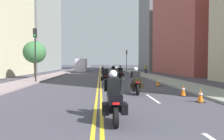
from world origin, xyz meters
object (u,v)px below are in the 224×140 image
(traffic_cone_2, at_px, (200,96))
(motorcycle_4, at_px, (104,71))
(motorcycle_3, at_px, (120,73))
(pedestrian_0, at_px, (146,69))
(motorcycle_1, at_px, (136,83))
(parked_truck, at_px, (82,66))
(traffic_light_far, at_px, (127,57))
(motorcycle_0, at_px, (113,101))
(motorcycle_5, at_px, (113,70))
(traffic_cone_0, at_px, (183,90))
(traffic_light_near, at_px, (35,46))
(motorcycle_2, at_px, (105,77))
(street_tree_0, at_px, (35,52))
(traffic_cone_1, at_px, (158,82))

(traffic_cone_2, bearing_deg, motorcycle_4, 103.15)
(motorcycle_3, xyz_separation_m, pedestrian_0, (5.27, 9.27, 0.26))
(motorcycle_1, bearing_deg, parked_truck, 103.50)
(traffic_light_far, bearing_deg, motorcycle_0, -98.84)
(motorcycle_1, height_order, traffic_cone_2, motorcycle_1)
(traffic_light_far, bearing_deg, motorcycle_5, -110.95)
(motorcycle_5, height_order, traffic_cone_2, motorcycle_5)
(motorcycle_3, xyz_separation_m, motorcycle_5, (-0.06, 10.52, -0.00))
(traffic_cone_0, xyz_separation_m, pedestrian_0, (2.93, 20.35, 0.60))
(motorcycle_3, height_order, parked_truck, parked_truck)
(traffic_cone_2, bearing_deg, motorcycle_3, 100.73)
(motorcycle_0, height_order, motorcycle_1, motorcycle_0)
(motorcycle_1, distance_m, traffic_light_near, 10.93)
(motorcycle_5, height_order, parked_truck, parked_truck)
(motorcycle_0, bearing_deg, traffic_light_far, 79.75)
(traffic_cone_0, height_order, traffic_cone_2, traffic_cone_0)
(motorcycle_4, bearing_deg, traffic_cone_2, -75.98)
(motorcycle_2, distance_m, pedestrian_0, 15.94)
(motorcycle_4, height_order, traffic_cone_2, motorcycle_4)
(traffic_light_far, bearing_deg, traffic_cone_2, -92.10)
(traffic_light_far, height_order, parked_truck, traffic_light_far)
(motorcycle_3, distance_m, street_tree_0, 10.43)
(motorcycle_4, relative_size, parked_truck, 0.33)
(traffic_cone_2, bearing_deg, parked_truck, 104.74)
(motorcycle_1, height_order, motorcycle_5, motorcycle_1)
(motorcycle_4, bearing_deg, traffic_cone_0, -74.95)
(traffic_light_near, bearing_deg, motorcycle_2, -13.51)
(motorcycle_1, distance_m, parked_truck, 32.13)
(pedestrian_0, bearing_deg, motorcycle_3, -170.14)
(traffic_cone_1, bearing_deg, street_tree_0, 147.20)
(motorcycle_2, bearing_deg, parked_truck, 99.64)
(motorcycle_3, distance_m, traffic_cone_1, 7.06)
(traffic_cone_1, relative_size, traffic_cone_2, 1.00)
(traffic_cone_2, xyz_separation_m, parked_truck, (-8.99, 34.16, 0.96))
(motorcycle_5, relative_size, traffic_light_near, 0.44)
(motorcycle_3, distance_m, parked_truck, 22.43)
(motorcycle_1, bearing_deg, traffic_light_far, 84.84)
(traffic_cone_1, bearing_deg, motorcycle_4, 108.90)
(motorcycle_3, relative_size, motorcycle_5, 1.01)
(traffic_light_far, bearing_deg, traffic_cone_0, -92.35)
(motorcycle_1, distance_m, motorcycle_4, 15.35)
(motorcycle_3, bearing_deg, motorcycle_5, 90.06)
(motorcycle_1, relative_size, pedestrian_0, 1.19)
(motorcycle_1, height_order, parked_truck, parked_truck)
(motorcycle_3, relative_size, traffic_light_near, 0.44)
(motorcycle_1, bearing_deg, motorcycle_2, 111.02)
(traffic_light_near, bearing_deg, street_tree_0, 109.72)
(motorcycle_2, bearing_deg, motorcycle_0, -90.32)
(motorcycle_0, bearing_deg, traffic_light_near, 117.42)
(traffic_cone_0, bearing_deg, traffic_light_near, 144.40)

